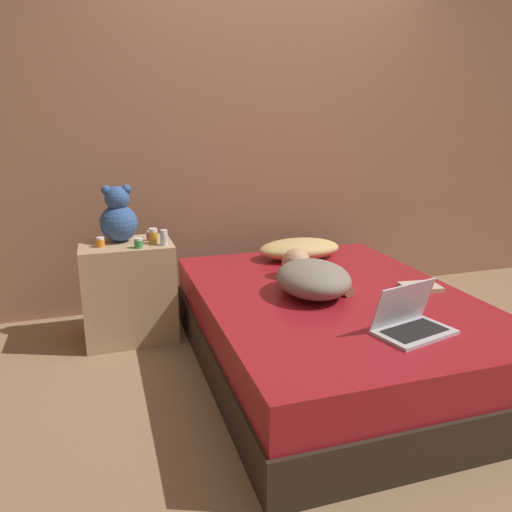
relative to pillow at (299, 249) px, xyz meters
name	(u,v)px	position (x,y,z in m)	size (l,w,h in m)	color
ground_plane	(330,365)	(-0.09, -0.72, -0.51)	(12.00, 12.00, 0.00)	#937551
wall_back	(262,128)	(-0.09, 0.54, 0.79)	(8.00, 0.06, 2.60)	#996B51
bed	(331,330)	(-0.09, -0.72, -0.29)	(1.44, 1.96, 0.44)	#2D2319
nightstand	(129,291)	(-1.15, 0.03, -0.19)	(0.56, 0.42, 0.63)	tan
pillow	(299,249)	(0.00, 0.00, 0.00)	(0.57, 0.34, 0.13)	tan
person_lying	(311,276)	(-0.20, -0.66, 0.02)	(0.44, 0.68, 0.18)	gray
laptop	(410,321)	(0.01, -1.29, -0.02)	(0.39, 0.30, 0.22)	silver
teddy_bear	(118,217)	(-1.18, 0.08, 0.28)	(0.23, 0.23, 0.35)	#335693
bottle_amber	(153,236)	(-0.99, -0.03, 0.17)	(0.06, 0.06, 0.09)	gold
bottle_green	(138,243)	(-1.09, -0.12, 0.15)	(0.05, 0.05, 0.06)	#3D8E4C
bottle_orange	(100,242)	(-1.30, -0.02, 0.15)	(0.05, 0.05, 0.06)	orange
bottle_clear	(164,238)	(-0.93, -0.10, 0.17)	(0.05, 0.05, 0.09)	silver
bottle_red	(149,236)	(-1.01, 0.05, 0.15)	(0.03, 0.03, 0.06)	#B72D2D
book	(420,287)	(0.41, -0.80, -0.05)	(0.23, 0.18, 0.02)	#C6B793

